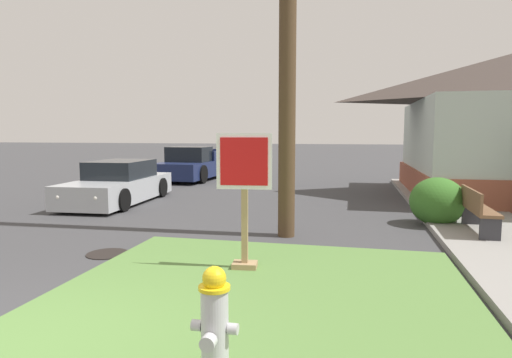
{
  "coord_description": "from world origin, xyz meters",
  "views": [
    {
      "loc": [
        3.03,
        -3.18,
        2.07
      ],
      "look_at": [
        1.56,
        3.4,
        1.35
      ],
      "focal_mm": 30.35,
      "sensor_mm": 36.0,
      "label": 1
    }
  ],
  "objects_px": {
    "parked_sedan_silver": "(119,185)",
    "street_bench": "(477,208)",
    "manhole_cover": "(107,254)",
    "fire_hydrant": "(215,328)",
    "pickup_truck_navy": "(195,166)",
    "stop_sign": "(244,202)"
  },
  "relations": [
    {
      "from": "parked_sedan_silver",
      "to": "pickup_truck_navy",
      "type": "xyz_separation_m",
      "value": [
        -0.11,
        6.71,
        0.07
      ]
    },
    {
      "from": "manhole_cover",
      "to": "stop_sign",
      "type": "bearing_deg",
      "value": -10.36
    },
    {
      "from": "fire_hydrant",
      "to": "stop_sign",
      "type": "height_order",
      "value": "stop_sign"
    },
    {
      "from": "pickup_truck_navy",
      "to": "manhole_cover",
      "type": "bearing_deg",
      "value": -76.5
    },
    {
      "from": "manhole_cover",
      "to": "parked_sedan_silver",
      "type": "xyz_separation_m",
      "value": [
        -2.73,
        5.1,
        0.53
      ]
    },
    {
      "from": "parked_sedan_silver",
      "to": "street_bench",
      "type": "xyz_separation_m",
      "value": [
        9.24,
        -2.39,
        0.05
      ]
    },
    {
      "from": "manhole_cover",
      "to": "pickup_truck_navy",
      "type": "bearing_deg",
      "value": 103.5
    },
    {
      "from": "stop_sign",
      "to": "pickup_truck_navy",
      "type": "bearing_deg",
      "value": 113.68
    },
    {
      "from": "manhole_cover",
      "to": "pickup_truck_navy",
      "type": "relative_size",
      "value": 0.14
    },
    {
      "from": "parked_sedan_silver",
      "to": "pickup_truck_navy",
      "type": "relative_size",
      "value": 0.87
    },
    {
      "from": "manhole_cover",
      "to": "parked_sedan_silver",
      "type": "relative_size",
      "value": 0.16
    },
    {
      "from": "fire_hydrant",
      "to": "pickup_truck_navy",
      "type": "relative_size",
      "value": 0.19
    },
    {
      "from": "fire_hydrant",
      "to": "manhole_cover",
      "type": "bearing_deg",
      "value": 131.9
    },
    {
      "from": "street_bench",
      "to": "stop_sign",
      "type": "bearing_deg",
      "value": -141.33
    },
    {
      "from": "parked_sedan_silver",
      "to": "street_bench",
      "type": "bearing_deg",
      "value": -14.52
    },
    {
      "from": "manhole_cover",
      "to": "parked_sedan_silver",
      "type": "height_order",
      "value": "parked_sedan_silver"
    },
    {
      "from": "manhole_cover",
      "to": "pickup_truck_navy",
      "type": "distance_m",
      "value": 12.16
    },
    {
      "from": "manhole_cover",
      "to": "parked_sedan_silver",
      "type": "bearing_deg",
      "value": 118.13
    },
    {
      "from": "fire_hydrant",
      "to": "stop_sign",
      "type": "bearing_deg",
      "value": 99.5
    },
    {
      "from": "stop_sign",
      "to": "pickup_truck_navy",
      "type": "height_order",
      "value": "stop_sign"
    },
    {
      "from": "fire_hydrant",
      "to": "manhole_cover",
      "type": "relative_size",
      "value": 1.36
    },
    {
      "from": "street_bench",
      "to": "manhole_cover",
      "type": "bearing_deg",
      "value": -157.43
    }
  ]
}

